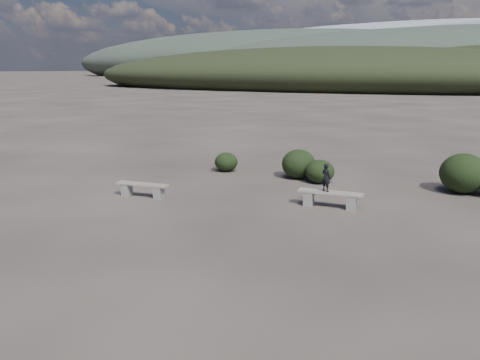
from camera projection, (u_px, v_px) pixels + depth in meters
The scene contains 9 objects.
ground at pixel (200, 264), 10.38m from camera, with size 1200.00×1200.00×0.00m, color #322A26.
bench_left at pixel (142, 189), 15.77m from camera, with size 1.88×0.61×0.46m.
bench_right at pixel (330, 198), 14.58m from camera, with size 2.04×0.60×0.50m.
seated_person at pixel (326, 177), 14.48m from camera, with size 0.33×0.21×0.89m, color black.
shrub_a at pixel (226, 162), 19.71m from camera, with size 0.97×0.97×0.80m, color black.
shrub_b at pixel (299, 164), 18.43m from camera, with size 1.33×1.33×1.14m, color black.
shrub_c at pixel (320, 171), 17.70m from camera, with size 1.10×1.10×0.88m, color black.
shrub_d at pixel (463, 173), 16.22m from camera, with size 1.58×1.58×1.38m, color black.
mountain_ridges at pixel (452, 58), 308.00m from camera, with size 500.00×400.00×56.00m.
Camera 1 is at (5.00, -8.31, 4.24)m, focal length 35.00 mm.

